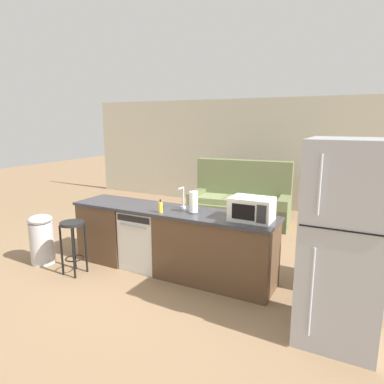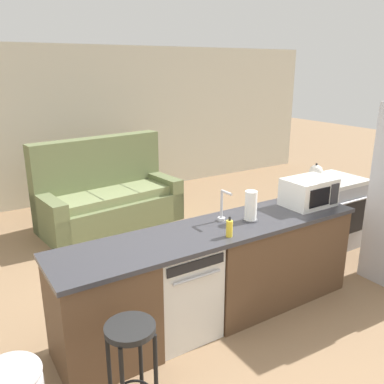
{
  "view_description": "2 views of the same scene",
  "coord_description": "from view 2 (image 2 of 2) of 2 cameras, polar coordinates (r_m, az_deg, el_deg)",
  "views": [
    {
      "loc": [
        2.5,
        -3.84,
        2.07
      ],
      "look_at": [
        0.26,
        0.44,
        1.07
      ],
      "focal_mm": 32.0,
      "sensor_mm": 36.0,
      "label": 1
    },
    {
      "loc": [
        -1.8,
        -2.68,
        2.27
      ],
      "look_at": [
        0.12,
        0.36,
        1.14
      ],
      "focal_mm": 38.0,
      "sensor_mm": 36.0,
      "label": 2
    }
  ],
  "objects": [
    {
      "name": "microwave",
      "position": [
        4.28,
        16.07,
        -0.01
      ],
      "size": [
        0.5,
        0.37,
        0.28
      ],
      "color": "white",
      "rests_on": "kitchen_counter"
    },
    {
      "name": "kettle",
      "position": [
        5.37,
        17.01,
        2.78
      ],
      "size": [
        0.21,
        0.17,
        0.19
      ],
      "color": "silver",
      "rests_on": "stove_range"
    },
    {
      "name": "soap_bottle",
      "position": [
        3.4,
        5.27,
        -5.1
      ],
      "size": [
        0.06,
        0.06,
        0.18
      ],
      "color": "yellow",
      "rests_on": "kitchen_counter"
    },
    {
      "name": "couch",
      "position": [
        6.11,
        -11.86,
        -0.87
      ],
      "size": [
        2.09,
        1.12,
        1.27
      ],
      "color": "#667047",
      "rests_on": "ground_plane"
    },
    {
      "name": "bar_stool",
      "position": [
        2.77,
        -8.52,
        -21.51
      ],
      "size": [
        0.32,
        0.32,
        0.74
      ],
      "color": "black",
      "rests_on": "ground_plane"
    },
    {
      "name": "kitchen_counter",
      "position": [
        3.84,
        4.39,
        -11.43
      ],
      "size": [
        2.94,
        0.66,
        0.9
      ],
      "color": "brown",
      "rests_on": "ground_plane"
    },
    {
      "name": "ground_plane",
      "position": [
        3.95,
        1.31,
        -17.71
      ],
      "size": [
        24.0,
        24.0,
        0.0
      ],
      "primitive_type": "plane",
      "color": "#896B4C"
    },
    {
      "name": "sink_faucet",
      "position": [
        3.7,
        4.31,
        -2.2
      ],
      "size": [
        0.07,
        0.18,
        0.3
      ],
      "color": "silver",
      "rests_on": "kitchen_counter"
    },
    {
      "name": "dishwasher",
      "position": [
        3.6,
        -2.04,
        -13.45
      ],
      "size": [
        0.58,
        0.61,
        0.84
      ],
      "color": "silver",
      "rests_on": "ground_plane"
    },
    {
      "name": "paper_towel_roll",
      "position": [
        3.74,
        8.26,
        -2.0
      ],
      "size": [
        0.14,
        0.14,
        0.28
      ],
      "color": "#4C4C51",
      "rests_on": "kitchen_counter"
    },
    {
      "name": "wall_back",
      "position": [
        7.26,
        -15.44,
        9.09
      ],
      "size": [
        10.0,
        0.06,
        2.6
      ],
      "color": "beige",
      "rests_on": "ground_plane"
    },
    {
      "name": "stove_range",
      "position": [
        5.56,
        18.66,
        -2.64
      ],
      "size": [
        0.76,
        0.68,
        0.9
      ],
      "color": "#A8AAB2",
      "rests_on": "ground_plane"
    }
  ]
}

